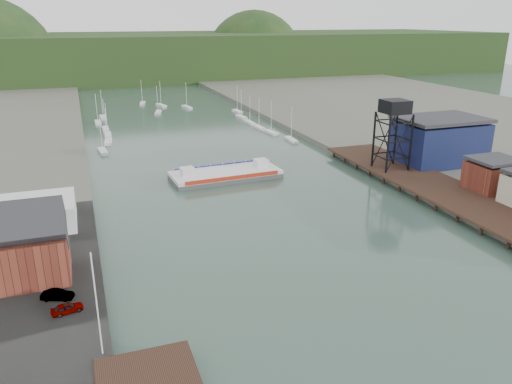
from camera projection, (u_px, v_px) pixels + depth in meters
ground at (417, 356)px, 55.53m from camera, size 600.00×600.00×0.00m
east_land at (505, 138)px, 155.78m from camera, size 120.00×400.00×3.20m
west_quay at (38, 322)px, 60.39m from camera, size 16.00×80.00×1.60m
east_pier at (432, 184)px, 106.62m from camera, size 14.00×70.00×2.45m
harbor_building at (21, 251)px, 66.90m from camera, size 12.20×8.20×8.90m
white_shed at (20, 215)px, 84.79m from camera, size 18.00×12.00×4.50m
flagpole at (97, 305)px, 51.46m from camera, size 0.16×0.16×12.00m
lift_tower at (395, 111)px, 113.00m from camera, size 6.50×6.50×16.00m
blue_shed at (439, 141)px, 122.37m from camera, size 20.50×14.50×11.30m
marina_sailboats at (177, 122)px, 178.55m from camera, size 57.71×92.65×0.90m
distant_hills at (120, 59)px, 318.77m from camera, size 500.00×120.00×80.00m
chain_ferry at (226, 174)px, 116.60m from camera, size 25.80×11.67×3.63m
car_west_a at (67, 308)px, 60.65m from camera, size 4.02×2.30×1.29m
car_west_b at (57, 295)px, 63.48m from camera, size 4.24×2.63×1.32m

